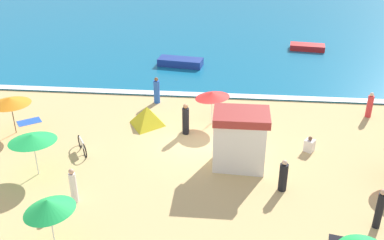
{
  "coord_description": "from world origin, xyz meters",
  "views": [
    {
      "loc": [
        1.85,
        -21.58,
        12.37
      ],
      "look_at": [
        -0.29,
        1.1,
        0.8
      ],
      "focal_mm": 42.58,
      "sensor_mm": 36.0,
      "label": 1
    }
  ],
  "objects_px": {
    "beachgoer_5": "(380,209)",
    "small_boat_1": "(307,47)",
    "beachgoer_0": "(186,120)",
    "beachgoer_2": "(309,145)",
    "beachgoer_3": "(73,186)",
    "beach_umbrella_9": "(48,205)",
    "beach_umbrella_7": "(212,95)",
    "lifeguard_cabana": "(240,139)",
    "parked_bicycle": "(82,145)",
    "beachgoer_7": "(283,176)",
    "beach_umbrella_5": "(10,101)",
    "beachgoer_8": "(370,106)",
    "small_boat_0": "(180,62)",
    "beach_umbrella_1": "(32,138)",
    "beachgoer_1": "(157,91)",
    "beach_tent": "(147,115)"
  },
  "relations": [
    {
      "from": "beach_umbrella_1",
      "to": "beachgoer_8",
      "type": "xyz_separation_m",
      "value": [
        17.53,
        7.95,
        -1.27
      ]
    },
    {
      "from": "small_boat_1",
      "to": "beachgoer_5",
      "type": "bearing_deg",
      "value": -90.38
    },
    {
      "from": "parked_bicycle",
      "to": "small_boat_0",
      "type": "xyz_separation_m",
      "value": [
        3.63,
        13.29,
        0.01
      ]
    },
    {
      "from": "beach_umbrella_7",
      "to": "small_boat_1",
      "type": "height_order",
      "value": "beach_umbrella_7"
    },
    {
      "from": "beachgoer_5",
      "to": "beachgoer_8",
      "type": "relative_size",
      "value": 1.17
    },
    {
      "from": "lifeguard_cabana",
      "to": "parked_bicycle",
      "type": "relative_size",
      "value": 1.85
    },
    {
      "from": "small_boat_0",
      "to": "beachgoer_1",
      "type": "bearing_deg",
      "value": -96.22
    },
    {
      "from": "beach_umbrella_5",
      "to": "beachgoer_8",
      "type": "relative_size",
      "value": 1.9
    },
    {
      "from": "beach_umbrella_1",
      "to": "beachgoer_3",
      "type": "bearing_deg",
      "value": -38.37
    },
    {
      "from": "beach_umbrella_1",
      "to": "beachgoer_0",
      "type": "bearing_deg",
      "value": 35.49
    },
    {
      "from": "lifeguard_cabana",
      "to": "beachgoer_1",
      "type": "xyz_separation_m",
      "value": [
        -5.32,
        7.05,
        -0.69
      ]
    },
    {
      "from": "beachgoer_0",
      "to": "small_boat_1",
      "type": "distance_m",
      "value": 17.96
    },
    {
      "from": "beachgoer_3",
      "to": "beach_umbrella_9",
      "type": "bearing_deg",
      "value": -86.62
    },
    {
      "from": "beachgoer_8",
      "to": "small_boat_0",
      "type": "height_order",
      "value": "beachgoer_8"
    },
    {
      "from": "beachgoer_0",
      "to": "beach_umbrella_9",
      "type": "bearing_deg",
      "value": -112.67
    },
    {
      "from": "beach_umbrella_5",
      "to": "small_boat_0",
      "type": "distance_m",
      "value": 14.21
    },
    {
      "from": "beach_tent",
      "to": "small_boat_0",
      "type": "height_order",
      "value": "beach_tent"
    },
    {
      "from": "beachgoer_0",
      "to": "beach_tent",
      "type": "bearing_deg",
      "value": 158.66
    },
    {
      "from": "beach_umbrella_5",
      "to": "beachgoer_3",
      "type": "distance_m",
      "value": 8.11
    },
    {
      "from": "beach_umbrella_7",
      "to": "beachgoer_2",
      "type": "distance_m",
      "value": 6.14
    },
    {
      "from": "parked_bicycle",
      "to": "beachgoer_1",
      "type": "relative_size",
      "value": 0.91
    },
    {
      "from": "beachgoer_5",
      "to": "small_boat_1",
      "type": "height_order",
      "value": "beachgoer_5"
    },
    {
      "from": "lifeguard_cabana",
      "to": "beachgoer_1",
      "type": "distance_m",
      "value": 8.86
    },
    {
      "from": "beach_umbrella_7",
      "to": "beachgoer_5",
      "type": "relative_size",
      "value": 1.4
    },
    {
      "from": "beach_umbrella_9",
      "to": "beachgoer_5",
      "type": "relative_size",
      "value": 1.28
    },
    {
      "from": "beachgoer_0",
      "to": "beachgoer_2",
      "type": "height_order",
      "value": "beachgoer_0"
    },
    {
      "from": "small_boat_0",
      "to": "beach_umbrella_7",
      "type": "bearing_deg",
      "value": -72.53
    },
    {
      "from": "beach_umbrella_5",
      "to": "beach_umbrella_9",
      "type": "bearing_deg",
      "value": -57.63
    },
    {
      "from": "parked_bicycle",
      "to": "small_boat_1",
      "type": "bearing_deg",
      "value": 52.46
    },
    {
      "from": "beachgoer_0",
      "to": "beachgoer_7",
      "type": "distance_m",
      "value": 7.06
    },
    {
      "from": "beach_umbrella_9",
      "to": "beachgoer_0",
      "type": "relative_size",
      "value": 1.29
    },
    {
      "from": "beach_umbrella_5",
      "to": "beachgoer_7",
      "type": "distance_m",
      "value": 15.25
    },
    {
      "from": "beachgoer_5",
      "to": "beachgoer_7",
      "type": "height_order",
      "value": "beachgoer_5"
    },
    {
      "from": "lifeguard_cabana",
      "to": "beach_umbrella_7",
      "type": "height_order",
      "value": "lifeguard_cabana"
    },
    {
      "from": "beach_umbrella_7",
      "to": "beach_umbrella_1",
      "type": "bearing_deg",
      "value": -142.74
    },
    {
      "from": "beachgoer_5",
      "to": "small_boat_0",
      "type": "distance_m",
      "value": 20.69
    },
    {
      "from": "beach_umbrella_7",
      "to": "beachgoer_7",
      "type": "relative_size",
      "value": 1.63
    },
    {
      "from": "beachgoer_3",
      "to": "beachgoer_8",
      "type": "relative_size",
      "value": 1.08
    },
    {
      "from": "beachgoer_2",
      "to": "beach_umbrella_5",
      "type": "bearing_deg",
      "value": 178.31
    },
    {
      "from": "beach_tent",
      "to": "beachgoer_0",
      "type": "height_order",
      "value": "beachgoer_0"
    },
    {
      "from": "beachgoer_3",
      "to": "beachgoer_7",
      "type": "bearing_deg",
      "value": 10.89
    },
    {
      "from": "beachgoer_0",
      "to": "beachgoer_1",
      "type": "height_order",
      "value": "beachgoer_0"
    },
    {
      "from": "beachgoer_2",
      "to": "small_boat_0",
      "type": "bearing_deg",
      "value": 124.37
    },
    {
      "from": "beach_umbrella_7",
      "to": "beachgoer_0",
      "type": "bearing_deg",
      "value": -135.26
    },
    {
      "from": "beach_umbrella_9",
      "to": "small_boat_0",
      "type": "distance_m",
      "value": 20.63
    },
    {
      "from": "beach_umbrella_7",
      "to": "beach_tent",
      "type": "bearing_deg",
      "value": -173.1
    },
    {
      "from": "parked_bicycle",
      "to": "beachgoer_1",
      "type": "height_order",
      "value": "beachgoer_1"
    },
    {
      "from": "beachgoer_2",
      "to": "beachgoer_7",
      "type": "distance_m",
      "value": 4.06
    },
    {
      "from": "small_boat_0",
      "to": "beachgoer_0",
      "type": "bearing_deg",
      "value": -81.73
    },
    {
      "from": "beach_umbrella_7",
      "to": "beachgoer_5",
      "type": "distance_m",
      "value": 11.29
    }
  ]
}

